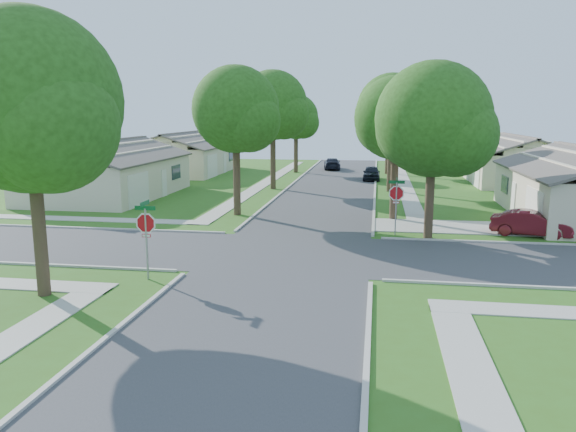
{
  "coord_description": "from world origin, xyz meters",
  "views": [
    {
      "loc": [
        3.7,
        -23.95,
        6.19
      ],
      "look_at": [
        -0.2,
        0.52,
        1.6
      ],
      "focal_mm": 35.0,
      "sensor_mm": 36.0,
      "label": 1
    }
  ],
  "objects_px": {
    "stop_sign_ne": "(396,196)",
    "car_driveway": "(531,223)",
    "tree_e_near": "(397,122)",
    "tree_e_far": "(389,114)",
    "house_ne_far": "(516,165)",
    "house_nw_near": "(109,176)",
    "stop_sign_sw": "(146,226)",
    "tree_w_mid": "(274,108)",
    "tree_sw_corner": "(31,110)",
    "car_curb_west": "(332,164)",
    "tree_e_mid": "(393,111)",
    "tree_w_near": "(237,114)",
    "tree_ne_corner": "(434,125)",
    "house_nw_far": "(186,158)",
    "car_curb_east": "(372,173)",
    "tree_w_far": "(296,119)"
  },
  "relations": [
    {
      "from": "tree_w_mid",
      "to": "house_nw_near",
      "type": "distance_m",
      "value": 13.77
    },
    {
      "from": "tree_e_near",
      "to": "tree_e_far",
      "type": "height_order",
      "value": "tree_e_far"
    },
    {
      "from": "tree_e_near",
      "to": "house_nw_near",
      "type": "bearing_deg",
      "value": 163.89
    },
    {
      "from": "tree_e_far",
      "to": "tree_ne_corner",
      "type": "height_order",
      "value": "tree_e_far"
    },
    {
      "from": "house_nw_near",
      "to": "tree_e_far",
      "type": "bearing_deg",
      "value": 42.5
    },
    {
      "from": "car_curb_west",
      "to": "house_ne_far",
      "type": "bearing_deg",
      "value": 147.68
    },
    {
      "from": "tree_w_near",
      "to": "stop_sign_sw",
      "type": "bearing_deg",
      "value": -90.23
    },
    {
      "from": "stop_sign_sw",
      "to": "tree_w_near",
      "type": "distance_m",
      "value": 14.3
    },
    {
      "from": "tree_w_near",
      "to": "house_nw_near",
      "type": "xyz_separation_m",
      "value": [
        -11.35,
        5.99,
        -4.6
      ]
    },
    {
      "from": "house_ne_far",
      "to": "house_nw_far",
      "type": "height_order",
      "value": "same"
    },
    {
      "from": "stop_sign_sw",
      "to": "stop_sign_ne",
      "type": "relative_size",
      "value": 1.0
    },
    {
      "from": "tree_w_mid",
      "to": "tree_w_far",
      "type": "bearing_deg",
      "value": 90.05
    },
    {
      "from": "tree_w_near",
      "to": "tree_w_mid",
      "type": "height_order",
      "value": "tree_w_mid"
    },
    {
      "from": "stop_sign_sw",
      "to": "house_nw_near",
      "type": "bearing_deg",
      "value": 119.83
    },
    {
      "from": "tree_sw_corner",
      "to": "stop_sign_sw",
      "type": "bearing_deg",
      "value": 39.97
    },
    {
      "from": "stop_sign_sw",
      "to": "car_driveway",
      "type": "bearing_deg",
      "value": 32.2
    },
    {
      "from": "tree_w_far",
      "to": "car_driveway",
      "type": "xyz_separation_m",
      "value": [
        16.15,
        -28.51,
        -4.86
      ]
    },
    {
      "from": "car_curb_west",
      "to": "car_driveway",
      "type": "bearing_deg",
      "value": 106.04
    },
    {
      "from": "tree_w_mid",
      "to": "car_curb_east",
      "type": "height_order",
      "value": "tree_w_mid"
    },
    {
      "from": "tree_ne_corner",
      "to": "house_ne_far",
      "type": "height_order",
      "value": "tree_ne_corner"
    },
    {
      "from": "tree_ne_corner",
      "to": "house_nw_far",
      "type": "distance_m",
      "value": 35.9
    },
    {
      "from": "tree_w_near",
      "to": "car_driveway",
      "type": "xyz_separation_m",
      "value": [
        16.14,
        -3.51,
        -5.47
      ]
    },
    {
      "from": "tree_e_mid",
      "to": "tree_ne_corner",
      "type": "xyz_separation_m",
      "value": [
        1.6,
        -16.8,
        -0.66
      ]
    },
    {
      "from": "tree_w_mid",
      "to": "house_ne_far",
      "type": "xyz_separation_m",
      "value": [
        20.63,
        7.99,
        -4.97
      ]
    },
    {
      "from": "stop_sign_sw",
      "to": "car_curb_west",
      "type": "relative_size",
      "value": 0.69
    },
    {
      "from": "house_ne_far",
      "to": "car_curb_west",
      "type": "height_order",
      "value": "house_ne_far"
    },
    {
      "from": "stop_sign_ne",
      "to": "tree_e_mid",
      "type": "distance_m",
      "value": 16.84
    },
    {
      "from": "tree_w_near",
      "to": "house_ne_far",
      "type": "height_order",
      "value": "tree_w_near"
    },
    {
      "from": "stop_sign_ne",
      "to": "car_driveway",
      "type": "height_order",
      "value": "stop_sign_ne"
    },
    {
      "from": "stop_sign_ne",
      "to": "tree_sw_corner",
      "type": "height_order",
      "value": "tree_sw_corner"
    },
    {
      "from": "house_ne_far",
      "to": "car_curb_west",
      "type": "bearing_deg",
      "value": 153.17
    },
    {
      "from": "house_ne_far",
      "to": "car_curb_east",
      "type": "xyz_separation_m",
      "value": [
        -12.79,
        -0.53,
        -0.87
      ]
    },
    {
      "from": "tree_ne_corner",
      "to": "house_nw_far",
      "type": "xyz_separation_m",
      "value": [
        -22.35,
        27.79,
        -4.08
      ]
    },
    {
      "from": "tree_sw_corner",
      "to": "tree_e_far",
      "type": "bearing_deg",
      "value": 73.44
    },
    {
      "from": "tree_sw_corner",
      "to": "tree_ne_corner",
      "type": "relative_size",
      "value": 1.1
    },
    {
      "from": "tree_w_near",
      "to": "tree_ne_corner",
      "type": "relative_size",
      "value": 1.04
    },
    {
      "from": "stop_sign_sw",
      "to": "tree_sw_corner",
      "type": "bearing_deg",
      "value": -140.03
    },
    {
      "from": "house_nw_far",
      "to": "car_driveway",
      "type": "bearing_deg",
      "value": -43.94
    },
    {
      "from": "tree_w_mid",
      "to": "house_nw_near",
      "type": "bearing_deg",
      "value": -152.1
    },
    {
      "from": "stop_sign_sw",
      "to": "stop_sign_ne",
      "type": "height_order",
      "value": "same"
    },
    {
      "from": "house_ne_far",
      "to": "car_driveway",
      "type": "relative_size",
      "value": 3.48
    },
    {
      "from": "tree_w_mid",
      "to": "car_driveway",
      "type": "relative_size",
      "value": 2.45
    },
    {
      "from": "house_ne_far",
      "to": "house_nw_near",
      "type": "relative_size",
      "value": 1.0
    },
    {
      "from": "tree_e_near",
      "to": "car_driveway",
      "type": "xyz_separation_m",
      "value": [
        6.75,
        -3.51,
        -5.0
      ]
    },
    {
      "from": "tree_e_far",
      "to": "house_ne_far",
      "type": "xyz_separation_m",
      "value": [
        11.24,
        -5.01,
        -4.46
      ]
    },
    {
      "from": "tree_w_near",
      "to": "tree_ne_corner",
      "type": "bearing_deg",
      "value": -23.56
    },
    {
      "from": "stop_sign_sw",
      "to": "tree_e_near",
      "type": "relative_size",
      "value": 0.36
    },
    {
      "from": "car_curb_east",
      "to": "car_curb_west",
      "type": "distance_m",
      "value": 10.22
    },
    {
      "from": "stop_sign_ne",
      "to": "tree_sw_corner",
      "type": "relative_size",
      "value": 0.31
    },
    {
      "from": "tree_w_far",
      "to": "car_curb_east",
      "type": "height_order",
      "value": "tree_w_far"
    }
  ]
}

